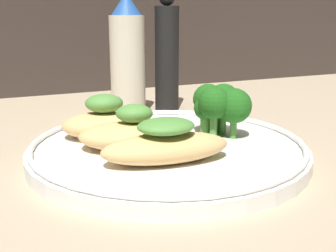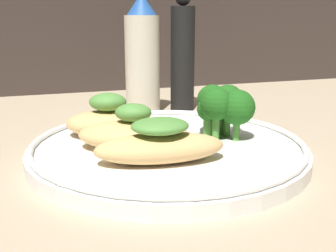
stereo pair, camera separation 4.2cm
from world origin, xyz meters
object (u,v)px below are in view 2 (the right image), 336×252
Objects in this scene: broccoli_bunch at (223,105)px; sauce_bottle at (142,57)px; plate at (168,149)px; pepper_grinder at (183,56)px.

sauce_bottle reaches higher than broccoli_bunch.
plate is at bearing -173.21° from broccoli_bunch.
plate is at bearing -98.07° from sauce_bottle.
broccoli_bunch is at bearing -80.44° from sauce_bottle.
plate is 4.56× the size of broccoli_bunch.
plate is 7.55cm from broccoli_bunch.
broccoli_bunch is 0.36× the size of sauce_bottle.
pepper_grinder is (2.84, 20.23, 3.34)cm from broccoli_bunch.
pepper_grinder reaches higher than plate.
pepper_grinder is (6.25, -0.00, 0.00)cm from sauce_bottle.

